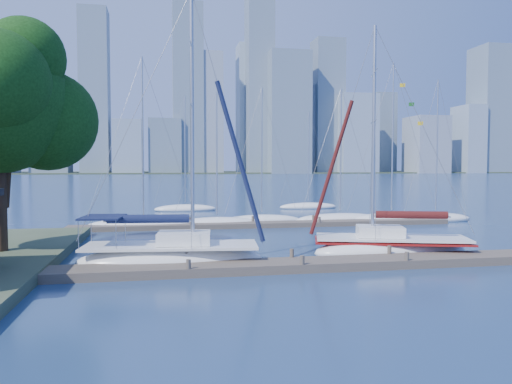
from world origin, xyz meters
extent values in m
plane|color=navy|center=(0.00, 0.00, 0.00)|extent=(700.00, 700.00, 0.00)
cube|color=#50433A|center=(0.00, 0.00, 0.20)|extent=(26.00, 2.00, 0.40)
cube|color=#50433A|center=(2.00, 16.00, 0.18)|extent=(30.00, 1.80, 0.36)
cube|color=#38472D|center=(0.00, 320.00, 0.00)|extent=(800.00, 100.00, 1.50)
sphere|color=black|center=(-12.00, 6.07, 7.14)|extent=(5.24, 5.24, 5.24)
sphere|color=black|center=(-12.63, 4.39, 10.07)|extent=(3.91, 3.91, 3.91)
ellipsoid|color=white|center=(-5.67, 1.86, 0.26)|extent=(9.04, 3.79, 1.54)
cube|color=white|center=(-5.67, 1.86, 0.98)|extent=(8.38, 3.49, 0.12)
cube|color=white|center=(-5.06, 1.80, 1.34)|extent=(2.65, 2.12, 0.57)
cylinder|color=silver|center=(-4.65, 1.75, 6.97)|extent=(0.19, 0.19, 11.88)
cylinder|color=silver|center=(-6.72, 1.97, 2.16)|extent=(4.15, 0.54, 0.10)
cylinder|color=#111539|center=(-6.72, 1.97, 2.26)|extent=(3.85, 0.81, 0.41)
cube|color=#111539|center=(-8.82, 2.20, 2.36)|extent=(2.10, 2.63, 0.08)
ellipsoid|color=white|center=(5.87, 2.50, 0.25)|extent=(8.92, 5.10, 1.49)
cube|color=white|center=(5.87, 2.50, 0.94)|extent=(8.26, 4.71, 0.12)
cube|color=white|center=(5.30, 2.67, 1.29)|extent=(2.80, 2.41, 0.55)
cylinder|color=silver|center=(4.92, 2.79, 6.54)|extent=(0.18, 0.18, 11.10)
cylinder|color=silver|center=(6.85, 2.21, 2.08)|extent=(3.87, 1.25, 0.10)
cylinder|color=#46150F|center=(6.85, 2.21, 2.18)|extent=(3.65, 1.44, 0.40)
cube|color=maroon|center=(5.87, 2.50, 0.77)|extent=(8.46, 4.87, 0.10)
ellipsoid|color=white|center=(-7.48, 17.08, 0.21)|extent=(8.80, 5.19, 1.13)
cylinder|color=silver|center=(-7.48, 17.08, 7.02)|extent=(0.12, 0.12, 11.99)
ellipsoid|color=white|center=(-1.80, 17.38, 0.19)|extent=(6.88, 2.47, 1.02)
cylinder|color=silver|center=(-1.80, 17.38, 5.73)|extent=(0.11, 0.11, 9.60)
ellipsoid|color=white|center=(2.09, 18.68, 0.18)|extent=(7.03, 3.78, 1.02)
cylinder|color=silver|center=(2.09, 18.68, 6.08)|extent=(0.11, 0.11, 10.32)
ellipsoid|color=white|center=(8.78, 18.10, 0.20)|extent=(7.94, 3.98, 1.11)
cylinder|color=silver|center=(8.78, 18.10, 6.15)|extent=(0.12, 0.12, 10.28)
ellipsoid|color=white|center=(13.15, 17.46, 0.21)|extent=(7.84, 3.74, 1.13)
cylinder|color=silver|center=(13.15, 17.46, 7.22)|extent=(0.12, 0.12, 12.39)
ellipsoid|color=white|center=(17.09, 17.15, 0.19)|extent=(6.61, 2.93, 1.06)
cylinder|color=silver|center=(17.09, 17.15, 6.54)|extent=(0.12, 0.12, 11.15)
ellipsoid|color=white|center=(-3.66, 31.12, 0.19)|extent=(6.65, 2.49, 1.02)
cylinder|color=silver|center=(-3.66, 31.12, 6.51)|extent=(0.11, 0.11, 11.17)
ellipsoid|color=white|center=(10.00, 31.55, 0.18)|extent=(6.80, 3.14, 0.99)
cylinder|color=silver|center=(10.00, 31.55, 5.81)|extent=(0.11, 0.11, 9.84)
cube|color=slate|center=(-69.73, 287.50, 25.69)|extent=(21.12, 17.63, 51.37)
cube|color=gray|center=(-47.55, 309.43, 16.93)|extent=(14.97, 17.61, 33.85)
cube|color=#8196A6|center=(-25.94, 284.92, 16.02)|extent=(16.72, 19.81, 32.04)
cube|color=slate|center=(-4.22, 286.68, 16.60)|extent=(19.42, 16.86, 33.20)
cube|color=gray|center=(21.35, 289.48, 37.28)|extent=(19.66, 14.99, 74.56)
cube|color=#8196A6|center=(51.90, 304.67, 41.97)|extent=(17.44, 17.46, 83.94)
cube|color=slate|center=(70.99, 278.50, 37.28)|extent=(25.08, 18.95, 74.55)
cube|color=gray|center=(91.42, 294.72, 28.35)|extent=(14.06, 17.11, 56.71)
cube|color=#8196A6|center=(115.77, 279.60, 24.99)|extent=(23.67, 18.80, 49.99)
cube|color=slate|center=(147.05, 309.52, 27.80)|extent=(14.97, 17.52, 55.59)
cube|color=gray|center=(164.09, 278.94, 18.40)|extent=(22.17, 23.94, 36.80)
cube|color=#8196A6|center=(194.50, 279.05, 22.26)|extent=(13.77, 21.38, 44.52)
cube|color=slate|center=(213.93, 282.23, 42.31)|extent=(23.93, 23.60, 84.62)
cube|color=gray|center=(241.25, 301.60, 36.67)|extent=(15.94, 17.08, 73.33)
cube|color=slate|center=(-45.00, 290.00, 48.70)|extent=(16.45, 18.00, 97.40)
cube|color=slate|center=(10.00, 290.00, 51.60)|extent=(18.35, 18.00, 103.21)
cube|color=slate|center=(55.00, 290.00, 56.66)|extent=(16.41, 18.00, 113.32)
cube|color=slate|center=(100.00, 290.00, 42.97)|extent=(18.58, 18.00, 85.94)
camera|label=1|loc=(-6.06, -22.00, 4.76)|focal=35.00mm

